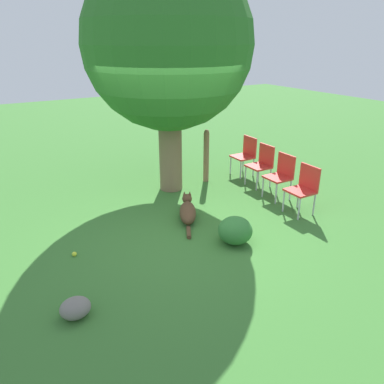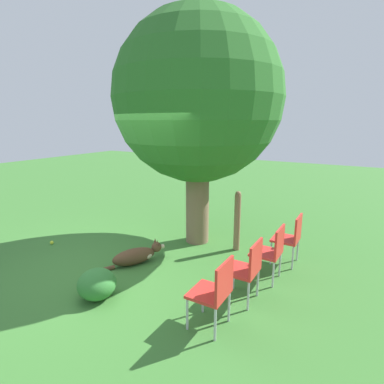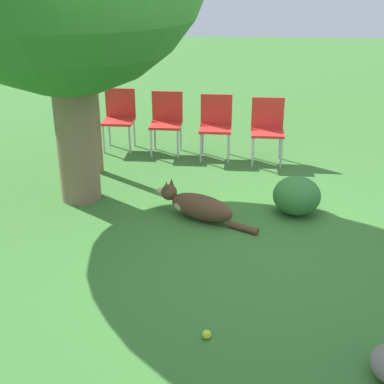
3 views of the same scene
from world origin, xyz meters
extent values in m
plane|color=#38702D|center=(0.00, 0.00, 0.00)|extent=(30.00, 30.00, 0.00)
cylinder|color=#7A6047|center=(0.61, 1.56, 0.97)|extent=(0.46, 0.46, 1.95)
sphere|color=#2D6B28|center=(0.61, 1.56, 2.80)|extent=(3.11, 3.11, 3.11)
ellipsoid|color=#513823|center=(0.17, 0.12, 0.14)|extent=(0.61, 0.79, 0.28)
ellipsoid|color=#C6B293|center=(0.27, 0.30, 0.12)|extent=(0.33, 0.34, 0.17)
sphere|color=#513823|center=(0.37, 0.49, 0.21)|extent=(0.24, 0.24, 0.18)
cylinder|color=#C6B293|center=(0.42, 0.58, 0.20)|extent=(0.10, 0.11, 0.07)
cone|color=#513823|center=(0.33, 0.52, 0.32)|extent=(0.06, 0.06, 0.08)
cone|color=#513823|center=(0.42, 0.47, 0.32)|extent=(0.06, 0.06, 0.08)
cylinder|color=#513823|center=(-0.07, -0.33, 0.03)|extent=(0.22, 0.33, 0.07)
cylinder|color=#846647|center=(1.47, 1.55, 0.54)|extent=(0.12, 0.12, 1.07)
sphere|color=#846647|center=(1.47, 1.55, 1.09)|extent=(0.11, 0.11, 0.11)
cube|color=red|center=(1.99, -0.66, 0.43)|extent=(0.42, 0.44, 0.04)
cube|color=red|center=(2.18, -0.67, 0.66)|extent=(0.04, 0.44, 0.42)
cylinder|color=#B7B7BC|center=(1.81, -0.85, 0.21)|extent=(0.03, 0.03, 0.41)
cylinder|color=#B7B7BC|center=(1.81, -0.47, 0.21)|extent=(0.03, 0.03, 0.41)
cylinder|color=#B7B7BC|center=(2.17, -0.86, 0.21)|extent=(0.03, 0.03, 0.41)
cylinder|color=#B7B7BC|center=(2.17, -0.48, 0.21)|extent=(0.03, 0.03, 0.41)
cube|color=red|center=(2.12, 0.05, 0.43)|extent=(0.42, 0.44, 0.04)
cube|color=red|center=(2.31, 0.04, 0.66)|extent=(0.04, 0.44, 0.42)
cylinder|color=#B7B7BC|center=(1.94, -0.14, 0.21)|extent=(0.03, 0.03, 0.41)
cylinder|color=#B7B7BC|center=(1.94, 0.24, 0.21)|extent=(0.03, 0.03, 0.41)
cylinder|color=#B7B7BC|center=(2.30, -0.15, 0.21)|extent=(0.03, 0.03, 0.41)
cylinder|color=#B7B7BC|center=(2.30, 0.23, 0.21)|extent=(0.03, 0.03, 0.41)
cube|color=red|center=(2.25, 0.75, 0.43)|extent=(0.42, 0.44, 0.04)
cube|color=red|center=(2.44, 0.75, 0.66)|extent=(0.04, 0.44, 0.42)
cylinder|color=#B7B7BC|center=(2.07, 0.57, 0.21)|extent=(0.03, 0.03, 0.41)
cylinder|color=#B7B7BC|center=(2.07, 0.95, 0.21)|extent=(0.03, 0.03, 0.41)
cylinder|color=#B7B7BC|center=(2.43, 0.56, 0.21)|extent=(0.03, 0.03, 0.41)
cylinder|color=#B7B7BC|center=(2.43, 0.94, 0.21)|extent=(0.03, 0.03, 0.41)
cube|color=red|center=(2.38, 1.46, 0.43)|extent=(0.42, 0.44, 0.04)
cube|color=red|center=(2.57, 1.46, 0.66)|extent=(0.04, 0.44, 0.42)
cylinder|color=#B7B7BC|center=(2.20, 1.27, 0.21)|extent=(0.03, 0.03, 0.41)
cylinder|color=#B7B7BC|center=(2.20, 1.65, 0.21)|extent=(0.03, 0.03, 0.41)
cylinder|color=#B7B7BC|center=(2.56, 1.27, 0.21)|extent=(0.03, 0.03, 0.41)
cylinder|color=#B7B7BC|center=(2.56, 1.65, 0.21)|extent=(0.03, 0.03, 0.41)
sphere|color=#CCE033|center=(-1.81, -0.04, 0.03)|extent=(0.07, 0.07, 0.07)
ellipsoid|color=#337533|center=(0.40, -0.91, 0.21)|extent=(0.52, 0.52, 0.42)
camera|label=1|loc=(-2.73, -4.87, 2.91)|focal=35.00mm
camera|label=2|loc=(3.37, -3.48, 2.38)|focal=28.00mm
camera|label=3|loc=(-5.02, -0.18, 2.59)|focal=50.00mm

